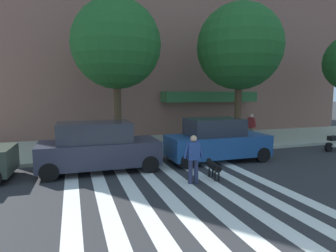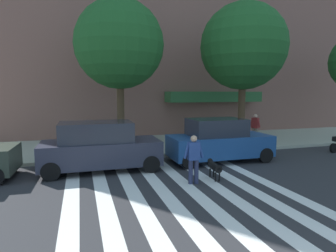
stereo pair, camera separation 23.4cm
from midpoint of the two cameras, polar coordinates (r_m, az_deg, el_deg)
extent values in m
plane|color=#2B2B2D|center=(8.51, 7.42, -14.35)|extent=(160.00, 160.00, 0.00)
cube|color=#9FA28E|center=(16.34, -5.87, -3.80)|extent=(80.00, 6.00, 0.15)
cube|color=silver|center=(7.75, -19.53, -16.85)|extent=(0.45, 10.51, 0.01)
cube|color=silver|center=(7.77, -12.60, -16.53)|extent=(0.45, 10.51, 0.01)
cube|color=silver|center=(7.90, -5.84, -15.99)|extent=(0.45, 10.51, 0.01)
cube|color=silver|center=(8.13, 0.58, -15.29)|extent=(0.45, 10.51, 0.01)
cube|color=silver|center=(8.45, 6.54, -14.46)|extent=(0.45, 10.51, 0.01)
cube|color=silver|center=(8.85, 11.98, -13.57)|extent=(0.45, 10.51, 0.01)
cube|color=silver|center=(9.32, 16.87, -12.66)|extent=(0.45, 10.51, 0.01)
cube|color=silver|center=(9.85, 21.23, -11.77)|extent=(0.45, 10.51, 0.01)
cube|color=#2D6133|center=(20.19, 7.89, 5.81)|extent=(6.73, 1.60, 0.70)
cylinder|color=black|center=(12.62, -30.17, -6.66)|extent=(0.67, 0.25, 0.66)
cube|color=#2A2C3B|center=(11.51, -14.00, -5.22)|extent=(4.55, 1.98, 0.92)
cube|color=#232833|center=(11.36, -15.03, -1.15)|extent=(2.75, 1.73, 0.75)
cylinder|color=black|center=(12.69, -6.14, -5.70)|extent=(0.66, 0.23, 0.66)
cylinder|color=black|center=(11.01, -4.22, -7.61)|extent=(0.66, 0.23, 0.66)
cylinder|color=black|center=(12.48, -22.50, -6.39)|extent=(0.66, 0.23, 0.66)
cylinder|color=black|center=(10.77, -23.21, -8.48)|extent=(0.66, 0.23, 0.66)
cube|color=navy|center=(12.95, 9.31, -3.80)|extent=(4.51, 1.92, 0.91)
cube|color=#232833|center=(12.75, 8.66, -0.20)|extent=(2.37, 1.68, 0.74)
cylinder|color=black|center=(14.64, 13.86, -4.19)|extent=(0.66, 0.22, 0.66)
cylinder|color=black|center=(13.23, 17.88, -5.47)|extent=(0.66, 0.22, 0.66)
cylinder|color=black|center=(13.12, 0.59, -5.25)|extent=(0.66, 0.22, 0.66)
cylinder|color=black|center=(11.53, 3.42, -6.94)|extent=(0.66, 0.22, 0.66)
cylinder|color=black|center=(16.88, 29.06, -3.72)|extent=(0.49, 0.19, 0.48)
cube|color=silver|center=(17.30, 30.09, -3.38)|extent=(0.83, 0.41, 0.08)
cube|color=black|center=(17.03, 29.68, -2.13)|extent=(0.55, 0.36, 0.24)
cylinder|color=#4C3823|center=(14.74, -10.45, 3.22)|extent=(0.37, 0.37, 4.06)
sphere|color=#1E5623|center=(14.91, -10.72, 15.77)|extent=(4.43, 4.43, 4.43)
cylinder|color=#4C3823|center=(16.85, 13.37, 3.68)|extent=(0.39, 0.39, 4.12)
sphere|color=#1E5623|center=(17.02, 13.69, 15.12)|extent=(4.80, 4.80, 4.80)
cylinder|color=#282D4C|center=(9.70, 3.81, -9.09)|extent=(0.16, 0.16, 0.82)
cylinder|color=#282D4C|center=(9.76, 4.93, -9.00)|extent=(0.16, 0.16, 0.82)
cube|color=navy|center=(9.56, 4.41, -4.95)|extent=(0.40, 0.27, 0.60)
cylinder|color=navy|center=(9.48, 3.03, -4.85)|extent=(0.23, 0.11, 0.57)
cylinder|color=navy|center=(9.64, 5.77, -4.69)|extent=(0.23, 0.11, 0.57)
sphere|color=tan|center=(9.49, 4.43, -2.52)|extent=(0.24, 0.24, 0.22)
cylinder|color=black|center=(10.29, 8.52, -7.99)|extent=(0.31, 0.75, 0.26)
sphere|color=black|center=(10.67, 7.59, -6.90)|extent=(0.21, 0.21, 0.20)
cylinder|color=black|center=(9.87, 9.59, -8.36)|extent=(0.05, 0.24, 0.16)
cylinder|color=black|center=(10.57, 7.59, -9.21)|extent=(0.06, 0.06, 0.32)
cylinder|color=black|center=(10.62, 8.30, -9.15)|extent=(0.06, 0.06, 0.32)
cylinder|color=black|center=(10.12, 8.69, -9.96)|extent=(0.06, 0.06, 0.32)
cylinder|color=black|center=(10.17, 9.43, -9.89)|extent=(0.06, 0.06, 0.32)
cylinder|color=#6B6051|center=(17.56, 16.11, -1.69)|extent=(0.20, 0.20, 0.82)
cylinder|color=#6B6051|center=(17.67, 15.55, -1.63)|extent=(0.20, 0.20, 0.82)
cube|color=maroon|center=(17.53, 15.90, 0.64)|extent=(0.37, 0.44, 0.60)
cylinder|color=maroon|center=(17.40, 16.58, 0.67)|extent=(0.17, 0.24, 0.57)
cylinder|color=maroon|center=(17.65, 15.24, 0.80)|extent=(0.17, 0.24, 0.57)
sphere|color=beige|center=(17.49, 15.95, 1.97)|extent=(0.29, 0.29, 0.22)
camera|label=1|loc=(0.12, -90.73, -0.09)|focal=30.56mm
camera|label=2|loc=(0.12, 89.27, 0.09)|focal=30.56mm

